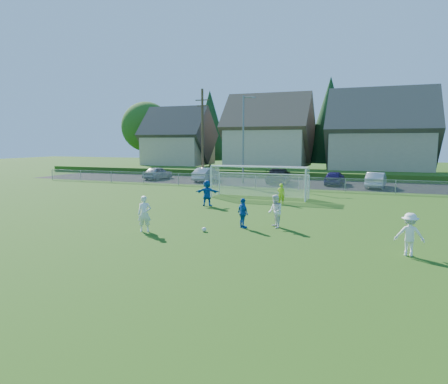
{
  "coord_description": "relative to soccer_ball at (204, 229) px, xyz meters",
  "views": [
    {
      "loc": [
        7.97,
        -13.68,
        4.33
      ],
      "look_at": [
        0.0,
        8.0,
        1.4
      ],
      "focal_mm": 32.0,
      "sensor_mm": 36.0,
      "label": 1
    }
  ],
  "objects": [
    {
      "name": "car_d",
      "position": [
        -1.58,
        23.74,
        0.7
      ],
      "size": [
        2.81,
        5.75,
        1.61
      ],
      "primitive_type": "imported",
      "rotation": [
        0.0,
        0.0,
        3.24
      ],
      "color": "black",
      "rests_on": "ground"
    },
    {
      "name": "tree_row",
      "position": [
        0.49,
        45.03,
        6.8
      ],
      "size": [
        65.98,
        12.36,
        13.8
      ],
      "color": "#382616",
      "rests_on": "ground"
    },
    {
      "name": "car_a",
      "position": [
        -15.64,
        23.13,
        0.61
      ],
      "size": [
        2.07,
        4.37,
        1.44
      ],
      "primitive_type": "imported",
      "rotation": [
        0.0,
        0.0,
        3.05
      ],
      "color": "#9A9CA1",
      "rests_on": "ground"
    },
    {
      "name": "streetlight",
      "position": [
        -5.0,
        22.3,
        4.73
      ],
      "size": [
        1.38,
        0.18,
        9.0
      ],
      "color": "slate",
      "rests_on": "ground"
    },
    {
      "name": "car_f",
      "position": [
        7.97,
        22.57,
        0.63
      ],
      "size": [
        2.01,
        4.6,
        1.47
      ],
      "primitive_type": "imported",
      "rotation": [
        0.0,
        0.0,
        3.04
      ],
      "color": "silver",
      "rests_on": "ground"
    },
    {
      "name": "goalkeeper",
      "position": [
        1.66,
        9.8,
        0.61
      ],
      "size": [
        0.57,
        0.42,
        1.44
      ],
      "primitive_type": "imported",
      "rotation": [
        0.0,
        0.0,
        3.28
      ],
      "color": "#BCEE1C",
      "rests_on": "ground"
    },
    {
      "name": "player_blue_b",
      "position": [
        -2.87,
        7.28,
        0.76
      ],
      "size": [
        1.69,
        0.82,
        1.75
      ],
      "primitive_type": "imported",
      "rotation": [
        0.0,
        0.0,
        3.34
      ],
      "color": "#1254AD",
      "rests_on": "ground"
    },
    {
      "name": "grass_embankment",
      "position": [
        -0.56,
        31.3,
        0.29
      ],
      "size": [
        70.0,
        6.0,
        0.8
      ],
      "primitive_type": "cube",
      "color": "#1E420F",
      "rests_on": "ground"
    },
    {
      "name": "asphalt_lot",
      "position": [
        -0.56,
        23.8,
        -0.1
      ],
      "size": [
        60.0,
        60.0,
        0.0
      ],
      "primitive_type": "plane",
      "color": "black",
      "rests_on": "ground"
    },
    {
      "name": "soccer_ball",
      "position": [
        0.0,
        0.0,
        0.0
      ],
      "size": [
        0.22,
        0.22,
        0.22
      ],
      "primitive_type": "sphere",
      "color": "white",
      "rests_on": "ground"
    },
    {
      "name": "chainlink_fence",
      "position": [
        -0.56,
        18.3,
        0.52
      ],
      "size": [
        52.06,
        0.06,
        1.2
      ],
      "color": "gray",
      "rests_on": "ground"
    },
    {
      "name": "player_white_c",
      "position": [
        8.92,
        -1.06,
        0.72
      ],
      "size": [
        1.09,
        0.64,
        1.66
      ],
      "primitive_type": "imported",
      "rotation": [
        0.0,
        0.0,
        3.12
      ],
      "color": "white",
      "rests_on": "ground"
    },
    {
      "name": "player_white_a",
      "position": [
        -2.7,
        -0.97,
        0.76
      ],
      "size": [
        0.75,
        0.64,
        1.74
      ],
      "primitive_type": "imported",
      "rotation": [
        0.0,
        0.0,
        0.42
      ],
      "color": "white",
      "rests_on": "ground"
    },
    {
      "name": "ground",
      "position": [
        -0.56,
        -3.7,
        -0.11
      ],
      "size": [
        160.0,
        160.0,
        0.0
      ],
      "primitive_type": "plane",
      "color": "#193D0C",
      "rests_on": "ground"
    },
    {
      "name": "car_b",
      "position": [
        -9.5,
        23.05,
        0.63
      ],
      "size": [
        1.66,
        4.5,
        1.47
      ],
      "primitive_type": "imported",
      "rotation": [
        0.0,
        0.0,
        3.12
      ],
      "color": "silver",
      "rests_on": "ground"
    },
    {
      "name": "soccer_goal",
      "position": [
        -0.56,
        12.35,
        1.52
      ],
      "size": [
        7.42,
        1.9,
        2.5
      ],
      "color": "white",
      "rests_on": "ground"
    },
    {
      "name": "player_blue_a",
      "position": [
        1.5,
        1.47,
        0.65
      ],
      "size": [
        0.91,
        0.87,
        1.52
      ],
      "primitive_type": "imported",
      "rotation": [
        0.0,
        0.0,
        2.4
      ],
      "color": "#1254AD",
      "rests_on": "ground"
    },
    {
      "name": "player_white_b",
      "position": [
        3.01,
        2.09,
        0.73
      ],
      "size": [
        0.96,
        1.02,
        1.67
      ],
      "primitive_type": "imported",
      "rotation": [
        0.0,
        0.0,
        -1.04
      ],
      "color": "white",
      "rests_on": "ground"
    },
    {
      "name": "houses_row",
      "position": [
        1.42,
        38.76,
        7.22
      ],
      "size": [
        53.9,
        11.45,
        13.27
      ],
      "color": "tan",
      "rests_on": "ground"
    },
    {
      "name": "car_e",
      "position": [
        4.1,
        23.83,
        0.6
      ],
      "size": [
        1.96,
        4.29,
        1.43
      ],
      "primitive_type": "imported",
      "rotation": [
        0.0,
        0.0,
        3.08
      ],
      "color": "#1A1446",
      "rests_on": "ground"
    },
    {
      "name": "utility_pole",
      "position": [
        -10.06,
        23.3,
        5.04
      ],
      "size": [
        1.6,
        0.26,
        10.0
      ],
      "color": "#473321",
      "rests_on": "ground"
    }
  ]
}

